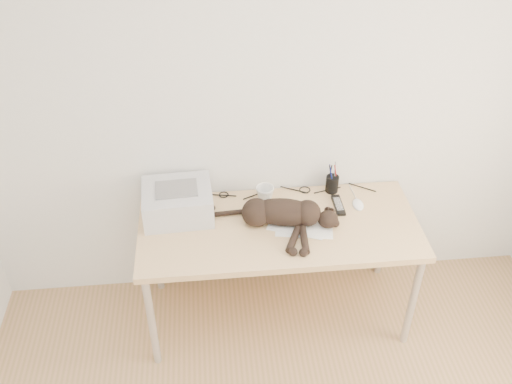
{
  "coord_description": "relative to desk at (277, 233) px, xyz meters",
  "views": [
    {
      "loc": [
        -0.38,
        -1.06,
        2.85
      ],
      "look_at": [
        -0.14,
        1.34,
        1.03
      ],
      "focal_mm": 40.0,
      "sensor_mm": 36.0,
      "label": 1
    }
  ],
  "objects": [
    {
      "name": "pen_cup",
      "position": [
        0.36,
        0.2,
        0.19
      ],
      "size": [
        0.08,
        0.08,
        0.2
      ],
      "color": "black",
      "rests_on": "desk"
    },
    {
      "name": "papers",
      "position": [
        0.13,
        -0.09,
        0.14
      ],
      "size": [
        0.4,
        0.33,
        0.01
      ],
      "color": "white",
      "rests_on": "desk"
    },
    {
      "name": "cable_tangle",
      "position": [
        0.0,
        0.22,
        0.14
      ],
      "size": [
        1.36,
        0.07,
        0.01
      ],
      "primitive_type": null,
      "color": "black",
      "rests_on": "desk"
    },
    {
      "name": "wall_back",
      "position": [
        0.0,
        0.27,
        0.69
      ],
      "size": [
        3.5,
        0.0,
        3.5
      ],
      "primitive_type": "plane",
      "rotation": [
        1.57,
        0.0,
        0.0
      ],
      "color": "silver",
      "rests_on": "floor"
    },
    {
      "name": "remote_grey",
      "position": [
        0.09,
        0.03,
        0.14
      ],
      "size": [
        0.11,
        0.2,
        0.02
      ],
      "primitive_type": "cube",
      "rotation": [
        0.0,
        0.0,
        0.34
      ],
      "color": "slate",
      "rests_on": "desk"
    },
    {
      "name": "printer",
      "position": [
        -0.57,
        0.07,
        0.22
      ],
      "size": [
        0.41,
        0.35,
        0.19
      ],
      "color": "silver",
      "rests_on": "desk"
    },
    {
      "name": "mouse",
      "position": [
        0.49,
        0.05,
        0.15
      ],
      "size": [
        0.07,
        0.11,
        0.04
      ],
      "primitive_type": "ellipsoid",
      "rotation": [
        0.0,
        0.0,
        -0.02
      ],
      "color": "white",
      "rests_on": "desk"
    },
    {
      "name": "cat",
      "position": [
        0.0,
        -0.07,
        0.21
      ],
      "size": [
        0.73,
        0.42,
        0.17
      ],
      "rotation": [
        0.0,
        0.0,
        -0.2
      ],
      "color": "black",
      "rests_on": "desk"
    },
    {
      "name": "desk",
      "position": [
        0.0,
        0.0,
        0.0
      ],
      "size": [
        1.6,
        0.7,
        0.74
      ],
      "color": "#DBC080",
      "rests_on": "floor"
    },
    {
      "name": "mug",
      "position": [
        -0.06,
        0.14,
        0.18
      ],
      "size": [
        0.15,
        0.15,
        0.1
      ],
      "primitive_type": "imported",
      "rotation": [
        0.0,
        0.0,
        0.56
      ],
      "color": "white",
      "rests_on": "desk"
    },
    {
      "name": "remote_black",
      "position": [
        0.37,
        0.05,
        0.14
      ],
      "size": [
        0.05,
        0.18,
        0.02
      ],
      "primitive_type": "cube",
      "rotation": [
        0.0,
        0.0,
        0.0
      ],
      "color": "black",
      "rests_on": "desk"
    }
  ]
}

